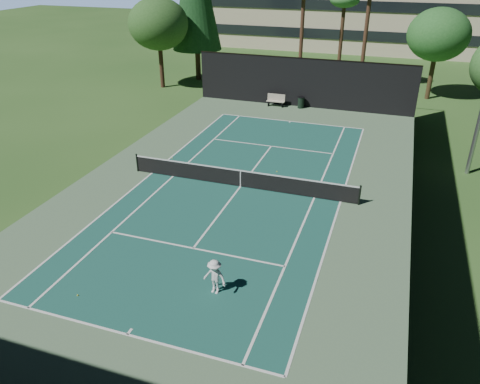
{
  "coord_description": "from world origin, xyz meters",
  "views": [
    {
      "loc": [
        7.44,
        -21.87,
        11.52
      ],
      "look_at": [
        1.0,
        -3.0,
        1.3
      ],
      "focal_mm": 35.0,
      "sensor_mm": 36.0,
      "label": 1
    }
  ],
  "objects_px": {
    "player": "(215,277)",
    "tennis_ball_d": "(172,158)",
    "tennis_ball_b": "(219,171)",
    "trash_bin": "(301,102)",
    "tennis_ball_c": "(277,172)",
    "tennis_ball_a": "(78,295)",
    "park_bench": "(276,100)",
    "tennis_net": "(240,178)"
  },
  "relations": [
    {
      "from": "tennis_ball_a",
      "to": "tennis_ball_b",
      "type": "bearing_deg",
      "value": 85.59
    },
    {
      "from": "tennis_net",
      "to": "park_bench",
      "type": "height_order",
      "value": "tennis_net"
    },
    {
      "from": "tennis_net",
      "to": "tennis_ball_d",
      "type": "bearing_deg",
      "value": 155.81
    },
    {
      "from": "tennis_ball_b",
      "to": "tennis_ball_d",
      "type": "xyz_separation_m",
      "value": [
        -3.47,
        0.84,
        0.0
      ]
    },
    {
      "from": "tennis_ball_b",
      "to": "tennis_ball_d",
      "type": "distance_m",
      "value": 3.57
    },
    {
      "from": "tennis_net",
      "to": "tennis_ball_c",
      "type": "xyz_separation_m",
      "value": [
        1.41,
        2.54,
        -0.52
      ]
    },
    {
      "from": "tennis_ball_a",
      "to": "tennis_ball_d",
      "type": "height_order",
      "value": "tennis_ball_a"
    },
    {
      "from": "tennis_net",
      "to": "trash_bin",
      "type": "distance_m",
      "value": 15.58
    },
    {
      "from": "player",
      "to": "tennis_net",
      "type": "bearing_deg",
      "value": 112.18
    },
    {
      "from": "tennis_ball_c",
      "to": "trash_bin",
      "type": "xyz_separation_m",
      "value": [
        -1.41,
        13.05,
        0.44
      ]
    },
    {
      "from": "tennis_ball_a",
      "to": "park_bench",
      "type": "bearing_deg",
      "value": 88.39
    },
    {
      "from": "tennis_ball_c",
      "to": "tennis_ball_d",
      "type": "height_order",
      "value": "tennis_ball_c"
    },
    {
      "from": "tennis_ball_a",
      "to": "park_bench",
      "type": "distance_m",
      "value": 26.13
    },
    {
      "from": "trash_bin",
      "to": "tennis_ball_b",
      "type": "bearing_deg",
      "value": -97.65
    },
    {
      "from": "trash_bin",
      "to": "park_bench",
      "type": "bearing_deg",
      "value": -175.19
    },
    {
      "from": "trash_bin",
      "to": "tennis_net",
      "type": "bearing_deg",
      "value": -90.01
    },
    {
      "from": "tennis_net",
      "to": "park_bench",
      "type": "bearing_deg",
      "value": 97.74
    },
    {
      "from": "tennis_ball_d",
      "to": "park_bench",
      "type": "bearing_deg",
      "value": 75.96
    },
    {
      "from": "tennis_ball_a",
      "to": "trash_bin",
      "type": "bearing_deg",
      "value": 83.86
    },
    {
      "from": "tennis_net",
      "to": "player",
      "type": "bearing_deg",
      "value": -77.31
    },
    {
      "from": "park_bench",
      "to": "tennis_net",
      "type": "bearing_deg",
      "value": -82.26
    },
    {
      "from": "player",
      "to": "tennis_ball_a",
      "type": "xyz_separation_m",
      "value": [
        -4.82,
        -1.87,
        -0.7
      ]
    },
    {
      "from": "player",
      "to": "tennis_ball_d",
      "type": "height_order",
      "value": "player"
    },
    {
      "from": "tennis_ball_a",
      "to": "tennis_ball_d",
      "type": "distance_m",
      "value": 13.35
    },
    {
      "from": "tennis_ball_a",
      "to": "park_bench",
      "type": "height_order",
      "value": "park_bench"
    },
    {
      "from": "tennis_ball_c",
      "to": "tennis_ball_b",
      "type": "bearing_deg",
      "value": -163.49
    },
    {
      "from": "tennis_ball_c",
      "to": "tennis_ball_d",
      "type": "relative_size",
      "value": 1.09
    },
    {
      "from": "tennis_ball_b",
      "to": "trash_bin",
      "type": "relative_size",
      "value": 0.06
    },
    {
      "from": "tennis_ball_a",
      "to": "tennis_net",
      "type": "bearing_deg",
      "value": 75.22
    },
    {
      "from": "tennis_ball_b",
      "to": "tennis_ball_c",
      "type": "bearing_deg",
      "value": 16.51
    },
    {
      "from": "tennis_net",
      "to": "tennis_ball_d",
      "type": "xyz_separation_m",
      "value": [
        -5.35,
        2.4,
        -0.52
      ]
    },
    {
      "from": "tennis_ball_d",
      "to": "park_bench",
      "type": "xyz_separation_m",
      "value": [
        3.25,
        13.0,
        0.51
      ]
    },
    {
      "from": "player",
      "to": "tennis_ball_d",
      "type": "distance_m",
      "value": 13.45
    },
    {
      "from": "park_bench",
      "to": "tennis_ball_d",
      "type": "bearing_deg",
      "value": -104.04
    },
    {
      "from": "tennis_ball_b",
      "to": "tennis_ball_d",
      "type": "height_order",
      "value": "tennis_ball_d"
    },
    {
      "from": "park_bench",
      "to": "trash_bin",
      "type": "height_order",
      "value": "park_bench"
    },
    {
      "from": "tennis_ball_d",
      "to": "trash_bin",
      "type": "xyz_separation_m",
      "value": [
        5.35,
        13.18,
        0.45
      ]
    },
    {
      "from": "tennis_ball_a",
      "to": "tennis_ball_c",
      "type": "height_order",
      "value": "tennis_ball_c"
    },
    {
      "from": "tennis_ball_d",
      "to": "trash_bin",
      "type": "distance_m",
      "value": 14.23
    },
    {
      "from": "player",
      "to": "park_bench",
      "type": "distance_m",
      "value": 24.59
    },
    {
      "from": "tennis_ball_a",
      "to": "trash_bin",
      "type": "relative_size",
      "value": 0.07
    },
    {
      "from": "tennis_ball_d",
      "to": "tennis_net",
      "type": "bearing_deg",
      "value": -24.19
    }
  ]
}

